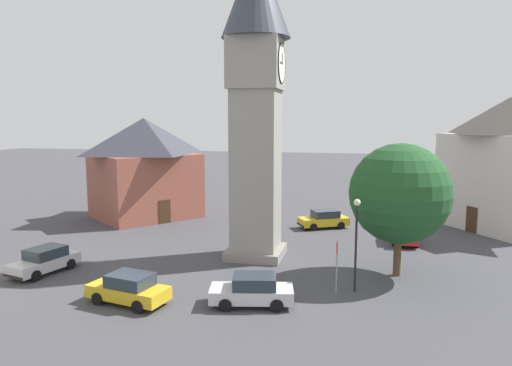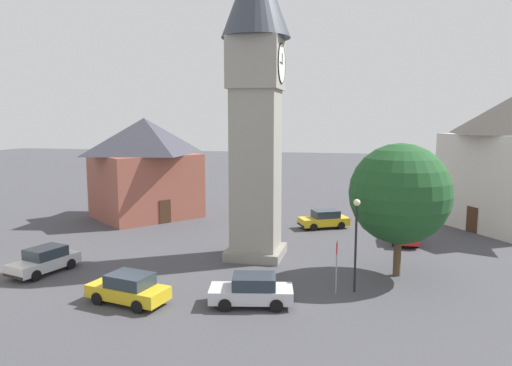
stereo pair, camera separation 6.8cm
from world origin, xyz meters
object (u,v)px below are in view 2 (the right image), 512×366
object	(u,v)px
car_blue_kerb	(45,260)
car_black_far	(252,290)
car_silver_kerb	(128,288)
lamp_post	(356,230)
car_red_corner	(324,219)
building_corner_back	(507,163)
building_terrace_right	(145,167)
road_sign	(337,259)
clock_tower	(256,78)
pedestrian	(270,219)
car_white_side	(404,233)
tree	(400,194)

from	to	relation	value
car_blue_kerb	car_black_far	size ratio (longest dim) A/B	1.01
car_silver_kerb	lamp_post	world-z (taller)	lamp_post
car_blue_kerb	car_red_corner	bearing A→B (deg)	135.41
car_black_far	building_corner_back	world-z (taller)	building_corner_back
car_red_corner	building_terrace_right	xyz separation A→B (m)	(-0.94, -16.77, 3.98)
building_corner_back	road_sign	size ratio (longest dim) A/B	4.19
clock_tower	car_red_corner	bearing A→B (deg)	158.26
pedestrian	road_sign	xyz separation A→B (m)	(12.90, 6.16, 0.89)
car_silver_kerb	pedestrian	bearing A→B (deg)	166.80
car_silver_kerb	car_red_corner	bearing A→B (deg)	156.53
car_silver_kerb	building_terrace_right	bearing A→B (deg)	-156.27
road_sign	car_silver_kerb	bearing A→B (deg)	-70.28
car_white_side	road_sign	world-z (taller)	road_sign
pedestrian	tree	bearing A→B (deg)	46.18
car_silver_kerb	tree	distance (m)	15.80
clock_tower	building_terrace_right	bearing A→B (deg)	-128.44
clock_tower	building_terrace_right	distance (m)	18.05
pedestrian	tree	world-z (taller)	tree
car_silver_kerb	lamp_post	distance (m)	12.01
tree	building_terrace_right	xyz separation A→B (m)	(-12.24, -21.98, -0.14)
tree	car_blue_kerb	bearing A→B (deg)	-78.31
car_black_far	building_corner_back	xyz separation A→B (m)	(-20.65, 16.67, 4.81)
pedestrian	building_corner_back	distance (m)	20.12
car_silver_kerb	tree	bearing A→B (deg)	119.09
building_corner_back	road_sign	world-z (taller)	building_corner_back
car_red_corner	road_sign	distance (m)	15.28
car_white_side	building_corner_back	world-z (taller)	building_corner_back
car_white_side	building_terrace_right	xyz separation A→B (m)	(-4.39, -22.97, 3.98)
car_blue_kerb	road_sign	bearing A→B (deg)	91.41
building_terrace_right	clock_tower	bearing A→B (deg)	51.56
clock_tower	car_blue_kerb	distance (m)	17.13
car_silver_kerb	building_terrace_right	xyz separation A→B (m)	(-19.66, -8.64, 3.98)
car_white_side	building_corner_back	size ratio (longest dim) A/B	0.36
building_terrace_right	road_sign	size ratio (longest dim) A/B	4.21
car_white_side	clock_tower	bearing A→B (deg)	-59.13
car_white_side	lamp_post	distance (m)	11.93
car_white_side	building_terrace_right	size ratio (longest dim) A/B	0.36
car_black_far	lamp_post	world-z (taller)	lamp_post
clock_tower	tree	distance (m)	11.46
building_corner_back	lamp_post	distance (m)	21.34
car_silver_kerb	car_red_corner	world-z (taller)	same
car_black_far	tree	xyz separation A→B (m)	(-6.29, 7.26, 4.12)
clock_tower	car_black_far	bearing A→B (deg)	11.66
car_black_far	building_terrace_right	xyz separation A→B (m)	(-18.53, -14.71, 3.98)
car_red_corner	pedestrian	size ratio (longest dim) A/B	2.63
tree	car_red_corner	bearing A→B (deg)	-155.25
building_corner_back	building_terrace_right	bearing A→B (deg)	-86.12
car_blue_kerb	pedestrian	distance (m)	17.33
car_white_side	lamp_post	bearing A→B (deg)	-16.72
tree	building_corner_back	xyz separation A→B (m)	(-14.37, 9.40, 0.69)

